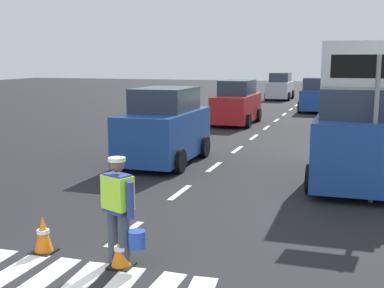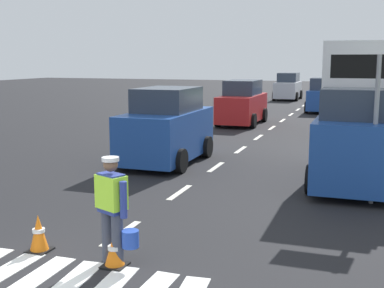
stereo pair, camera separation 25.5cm
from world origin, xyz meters
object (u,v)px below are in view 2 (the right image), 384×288
object	(u,v)px
car_parked_far	(361,111)
car_outgoing_far	(324,96)
car_oncoming_third	(288,87)
car_oncoming_lead	(167,128)
lane_direction_sign	(365,92)
road_worker	(113,206)
traffic_cone_far	(39,233)
car_oncoming_second	(242,104)
traffic_cone_near	(114,250)
delivery_truck	(359,119)

from	to	relation	value
car_parked_far	car_outgoing_far	size ratio (longest dim) A/B	1.05
car_oncoming_third	car_oncoming_lead	distance (m)	25.65
car_oncoming_lead	lane_direction_sign	bearing A→B (deg)	-25.03
road_worker	car_parked_far	world-z (taller)	car_parked_far
traffic_cone_far	car_outgoing_far	world-z (taller)	car_outgoing_far
road_worker	car_oncoming_second	distance (m)	17.36
lane_direction_sign	car_oncoming_second	world-z (taller)	lane_direction_sign
car_parked_far	car_oncoming_lead	bearing A→B (deg)	-124.79
car_parked_far	car_oncoming_second	xyz separation A→B (m)	(-5.47, 1.92, -0.00)
lane_direction_sign	traffic_cone_near	distance (m)	6.36
car_oncoming_third	car_oncoming_lead	world-z (taller)	car_oncoming_lead
traffic_cone_far	car_oncoming_second	bearing A→B (deg)	92.52
traffic_cone_near	car_outgoing_far	bearing A→B (deg)	87.68
traffic_cone_near	car_oncoming_second	xyz separation A→B (m)	(-2.21, 17.30, 0.73)
car_parked_far	delivery_truck	bearing A→B (deg)	-89.66
car_oncoming_lead	car_oncoming_second	bearing A→B (deg)	90.13
delivery_truck	car_parked_far	distance (m)	8.49
car_parked_far	car_outgoing_far	xyz separation A→B (m)	(-2.26, 9.29, -0.05)
car_parked_far	car_oncoming_lead	distance (m)	9.55
delivery_truck	car_oncoming_second	world-z (taller)	delivery_truck
delivery_truck	road_worker	bearing A→B (deg)	-116.14
traffic_cone_far	car_oncoming_third	xyz separation A→B (m)	(-0.95, 33.03, 0.65)
road_worker	car_oncoming_second	bearing A→B (deg)	97.17
traffic_cone_near	traffic_cone_far	bearing A→B (deg)	174.32
road_worker	car_oncoming_second	xyz separation A→B (m)	(-2.17, 17.22, 0.05)
lane_direction_sign	traffic_cone_far	world-z (taller)	lane_direction_sign
road_worker	delivery_truck	bearing A→B (deg)	63.86
traffic_cone_near	car_parked_far	size ratio (longest dim) A/B	0.12
traffic_cone_near	car_oncoming_third	bearing A→B (deg)	94.15
road_worker	car_outgoing_far	world-z (taller)	car_outgoing_far
car_oncoming_third	lane_direction_sign	bearing A→B (deg)	-78.33
car_oncoming_third	road_worker	bearing A→B (deg)	-85.92
road_worker	delivery_truck	size ratio (longest dim) A/B	0.36
traffic_cone_far	traffic_cone_near	bearing A→B (deg)	-5.68
lane_direction_sign	car_parked_far	bearing A→B (deg)	90.96
car_outgoing_far	car_oncoming_second	size ratio (longest dim) A/B	0.98
delivery_truck	car_oncoming_second	size ratio (longest dim) A/B	1.11
traffic_cone_near	car_oncoming_third	size ratio (longest dim) A/B	0.13
traffic_cone_near	car_oncoming_lead	xyz separation A→B (m)	(-2.19, 7.53, 0.80)
lane_direction_sign	car_oncoming_third	world-z (taller)	lane_direction_sign
road_worker	traffic_cone_near	bearing A→B (deg)	-59.68
lane_direction_sign	car_outgoing_far	size ratio (longest dim) A/B	0.79
car_oncoming_third	car_oncoming_second	xyz separation A→B (m)	(0.20, -15.88, 0.02)
traffic_cone_far	car_oncoming_second	xyz separation A→B (m)	(-0.76, 17.15, 0.67)
car_parked_far	traffic_cone_far	bearing A→B (deg)	-107.20
delivery_truck	car_oncoming_second	distance (m)	11.78
traffic_cone_far	car_outgoing_far	xyz separation A→B (m)	(2.45, 24.52, 0.63)
traffic_cone_far	car_oncoming_lead	world-z (taller)	car_oncoming_lead
traffic_cone_far	car_oncoming_second	distance (m)	17.18
traffic_cone_far	car_oncoming_third	distance (m)	33.06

